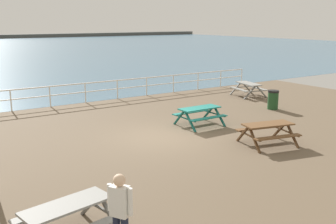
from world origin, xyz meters
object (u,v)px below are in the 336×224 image
picnic_table_far_right (248,86)px  visitor (120,211)px  picnic_table_mid_centre (67,213)px  picnic_table_near_left (268,129)px  litter_bin (273,100)px  picnic_table_near_right (200,112)px

picnic_table_far_right → visitor: visitor is taller
picnic_table_mid_centre → picnic_table_near_left: bearing=4.6°
visitor → litter_bin: bearing=0.4°
picnic_table_mid_centre → picnic_table_near_right: bearing=25.6°
picnic_table_near_right → picnic_table_far_right: bearing=29.4°
picnic_table_near_right → visitor: size_ratio=1.09×
visitor → litter_bin: size_ratio=1.75×
picnic_table_far_right → picnic_table_near_left: bearing=151.8°
picnic_table_near_left → picnic_table_near_right: bearing=109.8°
picnic_table_near_left → visitor: 8.21m
picnic_table_near_left → visitor: visitor is taller
picnic_table_near_right → picnic_table_near_left: bearing=-83.6°
picnic_table_far_right → visitor: bearing=139.9°
picnic_table_near_right → picnic_table_mid_centre: size_ratio=0.88×
picnic_table_mid_centre → visitor: 1.34m
picnic_table_near_left → picnic_table_near_right: same height
picnic_table_mid_centre → litter_bin: bearing=15.1°
picnic_table_near_right → picnic_table_far_right: 7.45m
picnic_table_near_left → picnic_table_near_right: size_ratio=1.16×
picnic_table_mid_centre → picnic_table_far_right: (14.19, 9.30, 0.00)m
picnic_table_near_right → picnic_table_far_right: same height
picnic_table_near_right → visitor: bearing=-136.6°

